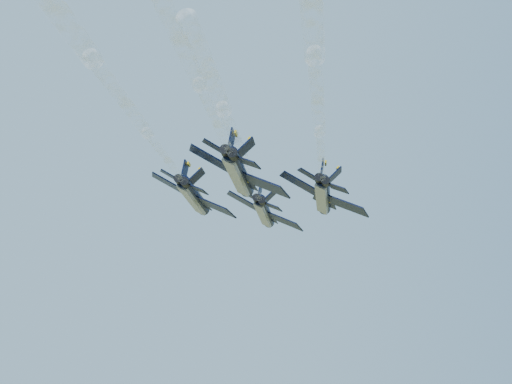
{
  "coord_description": "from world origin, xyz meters",
  "views": [
    {
      "loc": [
        -7.28,
        -87.22,
        87.79
      ],
      "look_at": [
        -2.73,
        2.66,
        106.74
      ],
      "focal_mm": 45.0,
      "sensor_mm": 36.0,
      "label": 1
    }
  ],
  "objects_px": {
    "jet_left": "(195,197)",
    "jet_right": "(324,196)",
    "jet_slot": "(240,174)",
    "jet_lead": "(265,212)"
  },
  "relations": [
    {
      "from": "jet_left",
      "to": "jet_right",
      "type": "bearing_deg",
      "value": 6.15
    },
    {
      "from": "jet_right",
      "to": "jet_slot",
      "type": "xyz_separation_m",
      "value": [
        -12.11,
        -12.62,
        0.0
      ]
    },
    {
      "from": "jet_lead",
      "to": "jet_left",
      "type": "height_order",
      "value": "same"
    },
    {
      "from": "jet_lead",
      "to": "jet_right",
      "type": "bearing_deg",
      "value": -50.04
    },
    {
      "from": "jet_left",
      "to": "jet_right",
      "type": "height_order",
      "value": "same"
    },
    {
      "from": "jet_lead",
      "to": "jet_right",
      "type": "xyz_separation_m",
      "value": [
        7.4,
        -13.38,
        0.0
      ]
    },
    {
      "from": "jet_lead",
      "to": "jet_left",
      "type": "relative_size",
      "value": 1.0
    },
    {
      "from": "jet_left",
      "to": "jet_lead",
      "type": "bearing_deg",
      "value": 58.88
    },
    {
      "from": "jet_lead",
      "to": "jet_left",
      "type": "xyz_separation_m",
      "value": [
        -10.71,
        -11.83,
        0.0
      ]
    },
    {
      "from": "jet_left",
      "to": "jet_slot",
      "type": "relative_size",
      "value": 1.0
    }
  ]
}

